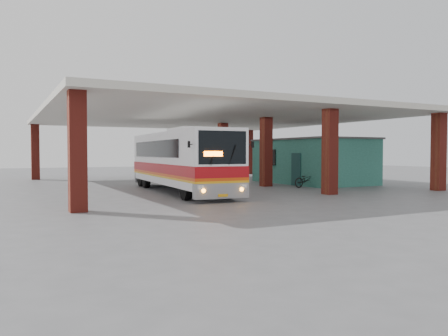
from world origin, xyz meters
name	(u,v)px	position (x,y,z in m)	size (l,w,h in m)	color
ground	(249,192)	(0.00, 0.00, 0.00)	(90.00, 90.00, 0.00)	#515154
brick_columns	(229,152)	(1.43, 5.00, 2.17)	(20.10, 21.60, 4.35)	maroon
canopy_roof	(207,118)	(0.50, 6.50, 4.50)	(21.00, 23.00, 0.30)	beige
shop_building	(312,161)	(7.49, 4.00, 1.56)	(5.20, 8.20, 3.11)	#296757
coach_bus	(180,161)	(-3.31, 1.74, 1.70)	(3.17, 11.86, 3.42)	white
motorcycle	(307,180)	(4.70, 1.07, 0.48)	(0.64, 1.84, 0.97)	black
pedestrian	(328,178)	(4.02, -1.68, 0.76)	(0.55, 0.36, 1.51)	red
red_chair	(245,176)	(4.87, 8.86, 0.33)	(0.39, 0.39, 0.71)	#AE1225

